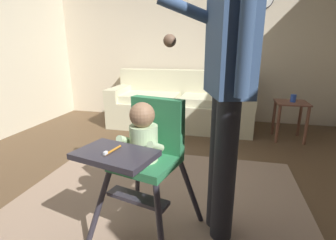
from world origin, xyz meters
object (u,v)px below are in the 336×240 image
Objects in this scene: high_chair at (146,146)px; side_table at (291,112)px; couch at (181,105)px; sippy_cup at (293,98)px; adult_standing at (226,87)px.

high_chair is 2.55m from side_table.
sippy_cup is at bearing 78.92° from couch.
couch is 1.57m from side_table.
couch is at bearing -90.47° from adult_standing.
couch is at bearing 168.92° from sippy_cup.
couch is 1.26× the size of adult_standing.
side_table is at bearing -129.34° from adult_standing.
couch is 2.53m from adult_standing.
side_table is (1.54, -0.30, 0.05)m from couch.
couch is 2.51m from high_chair.
sippy_cup is at bearing -129.58° from adult_standing.
side_table is at bearing 78.85° from couch.
couch reaches higher than sippy_cup.
side_table is 5.20× the size of sippy_cup.
high_chair is 1.76× the size of side_table.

